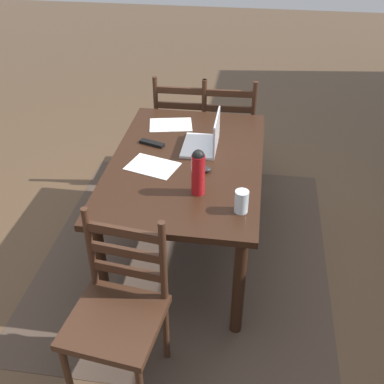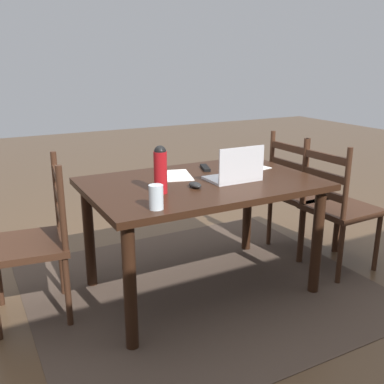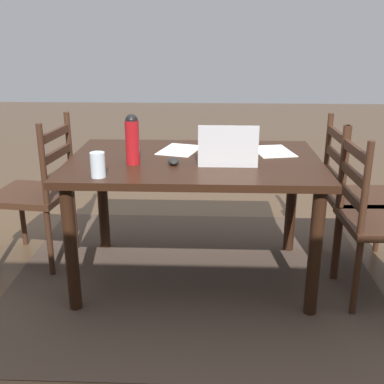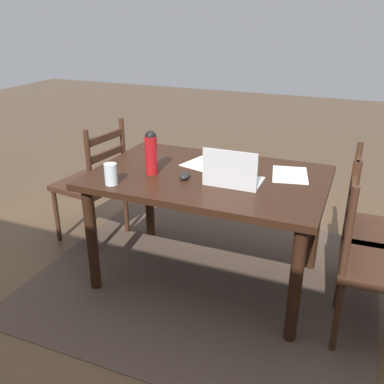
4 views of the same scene
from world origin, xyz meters
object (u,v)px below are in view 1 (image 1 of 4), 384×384
(water_bottle, at_px, (198,171))
(chair_left_far, at_px, (228,130))
(dining_table, at_px, (186,174))
(drinking_glass, at_px, (241,201))
(chair_left_near, at_px, (183,127))
(chair_right_near, at_px, (118,314))
(tv_remote, at_px, (152,143))
(laptop, at_px, (207,140))
(computer_mouse, at_px, (203,169))

(water_bottle, bearing_deg, chair_left_far, 176.99)
(dining_table, height_order, chair_left_far, chair_left_far)
(water_bottle, relative_size, drinking_glass, 2.16)
(chair_left_near, xyz_separation_m, chair_left_far, (-0.00, 0.38, 0.00))
(dining_table, xyz_separation_m, chair_right_near, (1.01, -0.18, -0.19))
(water_bottle, bearing_deg, chair_left_near, -167.13)
(drinking_glass, bearing_deg, water_bottle, -118.80)
(tv_remote, bearing_deg, laptop, -69.02)
(chair_left_near, height_order, tv_remote, chair_left_near)
(laptop, xyz_separation_m, water_bottle, (0.52, 0.01, 0.08))
(chair_left_far, height_order, tv_remote, chair_left_far)
(chair_left_far, xyz_separation_m, laptop, (0.82, -0.08, 0.34))
(drinking_glass, xyz_separation_m, computer_mouse, (-0.36, -0.25, -0.05))
(chair_left_near, relative_size, computer_mouse, 9.50)
(drinking_glass, bearing_deg, chair_right_near, -45.72)
(water_bottle, relative_size, tv_remote, 1.61)
(chair_left_far, bearing_deg, dining_table, -10.67)
(chair_left_far, distance_m, water_bottle, 1.41)
(drinking_glass, relative_size, tv_remote, 0.75)
(dining_table, distance_m, chair_left_near, 1.04)
(chair_left_far, height_order, computer_mouse, chair_left_far)
(drinking_glass, bearing_deg, chair_left_near, -159.41)
(chair_left_near, height_order, chair_left_far, same)
(chair_left_near, xyz_separation_m, laptop, (0.82, 0.29, 0.34))
(chair_left_near, relative_size, chair_right_near, 1.00)
(computer_mouse, bearing_deg, chair_left_near, -171.03)
(chair_left_near, bearing_deg, chair_left_far, 90.00)
(laptop, bearing_deg, dining_table, -30.25)
(laptop, xyz_separation_m, tv_remote, (0.01, -0.36, -0.05))
(tv_remote, bearing_deg, drinking_glass, -117.00)
(water_bottle, distance_m, tv_remote, 0.64)
(dining_table, bearing_deg, computer_mouse, 46.81)
(dining_table, height_order, tv_remote, tv_remote)
(chair_right_near, xyz_separation_m, drinking_glass, (-0.54, 0.55, 0.35))
(dining_table, xyz_separation_m, water_bottle, (0.33, 0.12, 0.24))
(drinking_glass, bearing_deg, laptop, -158.33)
(chair_right_near, distance_m, chair_left_far, 2.05)
(dining_table, relative_size, water_bottle, 5.23)
(water_bottle, distance_m, drinking_glass, 0.29)
(dining_table, height_order, water_bottle, water_bottle)
(chair_left_far, relative_size, water_bottle, 3.47)
(chair_right_near, height_order, laptop, laptop)
(chair_left_far, distance_m, drinking_glass, 1.53)
(computer_mouse, bearing_deg, laptop, 175.76)
(chair_left_near, bearing_deg, chair_right_near, 0.12)
(chair_right_near, bearing_deg, drinking_glass, 134.28)
(chair_right_near, bearing_deg, laptop, 166.30)
(dining_table, distance_m, drinking_glass, 0.62)
(chair_left_far, height_order, laptop, laptop)
(chair_right_near, relative_size, tv_remote, 5.59)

